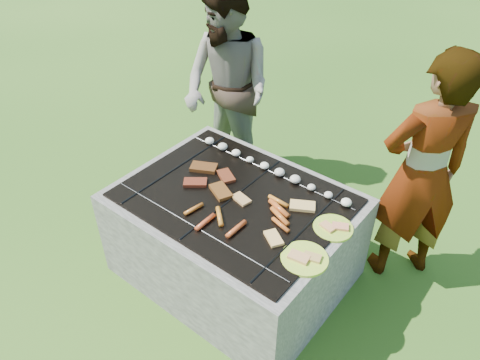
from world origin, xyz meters
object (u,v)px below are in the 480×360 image
Objects in this scene: plate_far at (333,228)px; bystander at (227,90)px; plate_near at (304,258)px; cook at (422,174)px; fire_pit at (235,239)px.

bystander reaches higher than plate_far.
bystander is at bearing 143.75° from plate_near.
plate_near is 0.87m from cook.
fire_pit is at bearing 164.87° from plate_near.
bystander reaches higher than fire_pit.
bystander is (-0.69, 0.77, 0.47)m from fire_pit.
plate_far reaches higher than fire_pit.
plate_near is (-0.00, -0.28, 0.00)m from plate_far.
fire_pit is 0.67m from plate_near.
bystander is at bearing -51.73° from cook.
cook is at bearing 75.00° from plate_near.
plate_far is (0.56, 0.13, 0.33)m from fire_pit.
bystander is (-1.25, 0.92, 0.14)m from plate_near.
plate_far is at bearing 89.72° from plate_near.
plate_near is at bearing 26.46° from cook.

